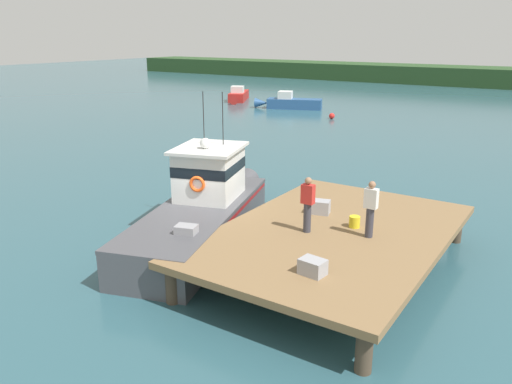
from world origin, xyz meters
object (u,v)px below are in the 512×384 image
object	(u,v)px
main_fishing_boat	(204,208)
moored_boat_outer_mooring	(290,103)
crate_stack_mid_dock	(313,267)
deckhand_further_back	(371,208)
bait_bucket	(355,222)
deckhand_by_the_boat	(308,203)
mooring_buoy_inshore	(332,116)
crate_stack_near_edge	(320,207)
moored_boat_off_the_point	(238,96)

from	to	relation	value
main_fishing_boat	moored_boat_outer_mooring	distance (m)	31.73
crate_stack_mid_dock	deckhand_further_back	bearing A→B (deg)	84.97
bait_bucket	moored_boat_outer_mooring	bearing A→B (deg)	122.68
main_fishing_boat	deckhand_by_the_boat	bearing A→B (deg)	-5.94
crate_stack_mid_dock	mooring_buoy_inshore	world-z (taller)	crate_stack_mid_dock
main_fishing_boat	moored_boat_outer_mooring	size ratio (longest dim) A/B	1.58
crate_stack_near_edge	bait_bucket	bearing A→B (deg)	-21.34
crate_stack_near_edge	bait_bucket	distance (m)	1.49
crate_stack_near_edge	moored_boat_outer_mooring	xyz separation A→B (m)	(-16.75, 27.75, -0.87)
crate_stack_near_edge	moored_boat_outer_mooring	world-z (taller)	crate_stack_near_edge
crate_stack_mid_dock	bait_bucket	world-z (taller)	crate_stack_mid_dock
bait_bucket	deckhand_by_the_boat	bearing A→B (deg)	-132.85
main_fishing_boat	deckhand_by_the_boat	xyz separation A→B (m)	(4.15, -0.43, 1.05)
moored_boat_outer_mooring	crate_stack_near_edge	bearing A→B (deg)	-58.87
deckhand_further_back	crate_stack_near_edge	bearing A→B (deg)	153.01
moored_boat_outer_mooring	mooring_buoy_inshore	bearing A→B (deg)	-29.94
crate_stack_near_edge	deckhand_further_back	size ratio (longest dim) A/B	0.37
deckhand_further_back	main_fishing_boat	bearing A→B (deg)	-178.35
crate_stack_near_edge	bait_bucket	size ratio (longest dim) A/B	1.76
deckhand_further_back	moored_boat_outer_mooring	bearing A→B (deg)	123.13
crate_stack_near_edge	deckhand_further_back	distance (m)	2.36
moored_boat_outer_mooring	moored_boat_off_the_point	distance (m)	7.66
moored_boat_off_the_point	deckhand_further_back	bearing A→B (deg)	-49.79
main_fishing_boat	deckhand_by_the_boat	size ratio (longest dim) A/B	6.07
deckhand_further_back	mooring_buoy_inshore	world-z (taller)	deckhand_further_back
crate_stack_near_edge	bait_bucket	world-z (taller)	crate_stack_near_edge
deckhand_further_back	mooring_buoy_inshore	bearing A→B (deg)	116.95
crate_stack_near_edge	bait_bucket	xyz separation A→B (m)	(1.39, -0.54, -0.04)
moored_boat_off_the_point	mooring_buoy_inshore	xyz separation A→B (m)	(13.22, -5.51, -0.30)
main_fishing_boat	moored_boat_outer_mooring	world-z (taller)	main_fishing_boat
bait_bucket	mooring_buoy_inshore	size ratio (longest dim) A/B	0.73
bait_bucket	deckhand_further_back	size ratio (longest dim) A/B	0.21
main_fishing_boat	crate_stack_near_edge	distance (m)	3.98
main_fishing_boat	moored_boat_off_the_point	world-z (taller)	main_fishing_boat
bait_bucket	moored_boat_off_the_point	bearing A→B (deg)	129.97
moored_boat_outer_mooring	moored_boat_off_the_point	bearing A→B (deg)	163.83
crate_stack_mid_dock	bait_bucket	distance (m)	3.46
crate_stack_mid_dock	moored_boat_outer_mooring	bearing A→B (deg)	120.27
main_fishing_boat	crate_stack_near_edge	xyz separation A→B (m)	(3.77, 1.20, 0.41)
bait_bucket	deckhand_by_the_boat	world-z (taller)	deckhand_by_the_boat
moored_boat_outer_mooring	mooring_buoy_inshore	xyz separation A→B (m)	(5.86, -3.38, -0.31)
moored_boat_outer_mooring	moored_boat_off_the_point	xyz separation A→B (m)	(-7.35, 2.13, -0.02)
crate_stack_mid_dock	deckhand_further_back	xyz separation A→B (m)	(0.26, 2.95, 0.67)
crate_stack_mid_dock	crate_stack_near_edge	size ratio (longest dim) A/B	1.00
main_fishing_boat	mooring_buoy_inshore	xyz separation A→B (m)	(-7.12, 25.57, -0.77)
main_fishing_boat	mooring_buoy_inshore	distance (m)	26.55
deckhand_by_the_boat	deckhand_further_back	xyz separation A→B (m)	(1.64, 0.60, 0.00)
main_fishing_boat	bait_bucket	bearing A→B (deg)	7.23
deckhand_further_back	moored_boat_outer_mooring	world-z (taller)	deckhand_further_back
deckhand_further_back	moored_boat_off_the_point	size ratio (longest dim) A/B	0.27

